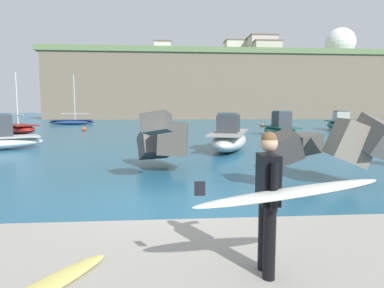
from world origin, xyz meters
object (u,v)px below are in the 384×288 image
Objects in this scene: boat_mid_right at (20,129)px; station_building_central at (261,48)px; boat_near_centre at (280,128)px; station_building_annex at (163,52)px; boat_mid_centre at (229,138)px; station_building_west at (237,52)px; mooring_buoy_inner at (263,125)px; boat_near_right at (340,124)px; station_building_east at (266,50)px; radar_dome at (340,44)px; boat_near_left at (72,122)px; mooring_buoy_middle at (84,129)px; surfer_with_board at (273,194)px.

boat_mid_right is 74.00m from station_building_central.
boat_near_centre is 0.67× the size of station_building_annex.
station_building_west is at bearing 77.75° from boat_mid_centre.
station_building_central is at bearing 75.42° from boat_near_centre.
boat_near_centre is 13.30m from mooring_buoy_inner.
station_building_annex reaches higher than boat_mid_centre.
station_building_annex is (-19.58, 63.53, 17.89)m from boat_near_right.
mooring_buoy_inner is 0.06× the size of station_building_central.
boat_near_centre is 0.72× the size of station_building_east.
station_building_east is at bearing -156.90° from radar_dome.
boat_mid_centre is 0.80× the size of station_building_annex.
station_building_west is 0.90× the size of station_building_annex.
station_building_annex reaches higher than boat_near_left.
boat_near_right is 0.68× the size of station_building_annex.
boat_near_right is 22.31m from boat_mid_centre.
boat_near_centre is 72.82m from station_building_annex.
station_building_central is at bearing 45.86° from boat_near_left.
boat_near_right is at bearing -72.87° from station_building_annex.
boat_near_left is 85.37m from radar_dome.
boat_mid_centre is 14.10× the size of mooring_buoy_middle.
boat_near_right reaches higher than mooring_buoy_middle.
boat_mid_centre is at bearing -102.25° from station_building_west.
station_building_annex is at bearing 79.20° from boat_mid_right.
boat_mid_right is 6.05m from mooring_buoy_middle.
mooring_buoy_middle is 65.49m from station_building_east.
boat_near_right is at bearing 60.25° from surfer_with_board.
station_building_central reaches higher than station_building_east.
mooring_buoy_middle is at bearing -163.59° from mooring_buoy_inner.
surfer_with_board is 32.76m from mooring_buoy_middle.
radar_dome is 1.41× the size of station_building_annex.
boat_mid_right is at bearing -117.75° from station_building_west.
boat_mid_right is 96.67m from radar_dome.
station_building_annex is (-13.12, 56.66, 18.36)m from mooring_buoy_inner.
boat_near_right is at bearing 46.99° from boat_mid_centre.
boat_near_centre is 23.68m from boat_mid_right.
mooring_buoy_inner is (8.75, 23.18, -0.47)m from boat_mid_centre.
station_building_east is at bearing -55.42° from station_building_west.
radar_dome reaches higher than boat_mid_centre.
boat_mid_right is 0.51× the size of radar_dome.
boat_near_left is 1.38× the size of boat_near_right.
surfer_with_board is 48.42m from boat_near_left.
mooring_buoy_middle is at bearing -115.36° from station_building_west.
boat_mid_right is at bearing -123.77° from station_building_central.
surfer_with_board is at bearing -118.50° from radar_dome.
station_building_west reaches higher than boat_mid_right.
mooring_buoy_middle is (-9.80, 31.24, -1.06)m from surfer_with_board.
surfer_with_board is at bearing -109.55° from boat_near_centre.
boat_mid_right is 27.46m from mooring_buoy_inner.
station_building_west is (33.99, 64.60, 18.35)m from boat_mid_right.
station_building_annex is at bearing 175.74° from station_building_west.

